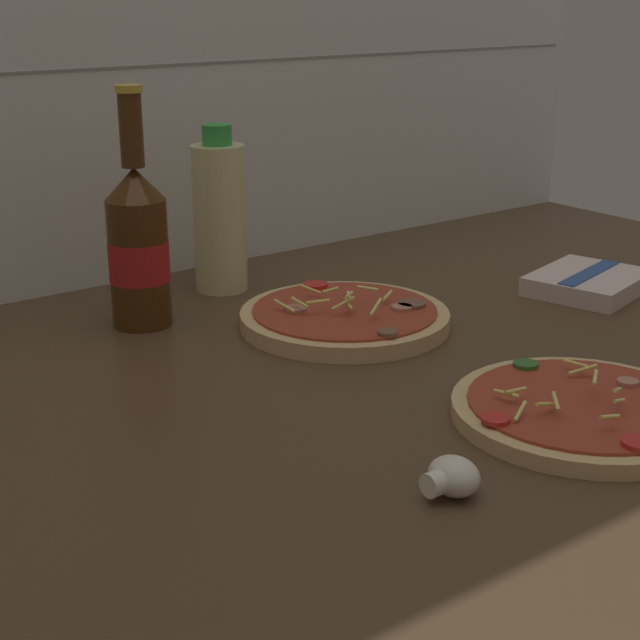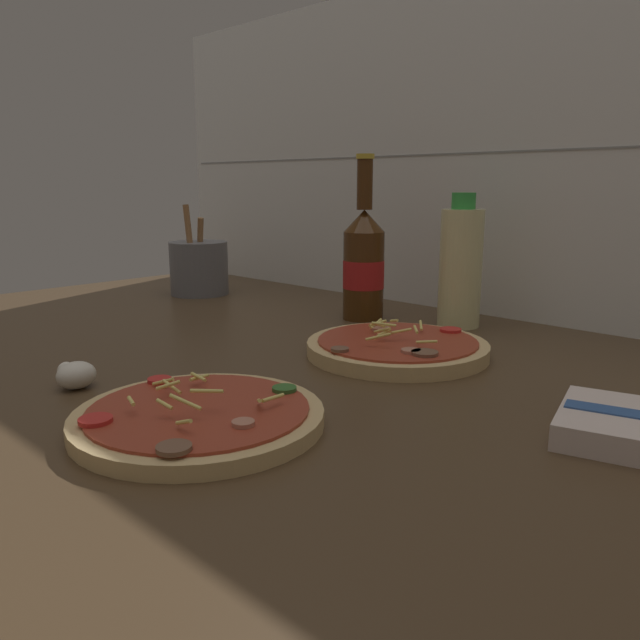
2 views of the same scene
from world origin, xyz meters
TOP-DOWN VIEW (x-y plane):
  - counter_slab at (0.00, 0.00)cm, footprint 160.00×90.00cm
  - tile_backsplash at (0.00, 45.50)cm, footprint 160.00×1.13cm
  - pizza_near at (9.51, -19.62)cm, footprint 23.66×23.66cm
  - pizza_far at (8.01, 13.31)cm, footprint 24.06×24.06cm
  - beer_bottle at (-10.21, 27.96)cm, footprint 6.90×6.90cm
  - oil_bottle at (4.36, 34.35)cm, footprint 6.70×6.70cm
  - mushroom_left at (-9.70, -22.54)cm, footprint 4.59×4.37cm
  - utensil_crock at (-50.30, 23.17)cm, footprint 11.85×11.85cm

SIDE VIEW (x-z plane):
  - counter_slab at x=0.00cm, z-range 0.00..2.50cm
  - pizza_near at x=9.51cm, z-range 1.39..5.39cm
  - pizza_far at x=8.01cm, z-range 1.19..5.95cm
  - mushroom_left at x=-9.70cm, z-range 2.50..5.56cm
  - utensil_crock at x=-50.30cm, z-range -1.17..17.25cm
  - beer_bottle at x=-10.21cm, z-range -1.48..25.62cm
  - oil_bottle at x=4.36cm, z-range 1.65..22.72cm
  - tile_backsplash at x=0.00cm, z-range 0.00..60.00cm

